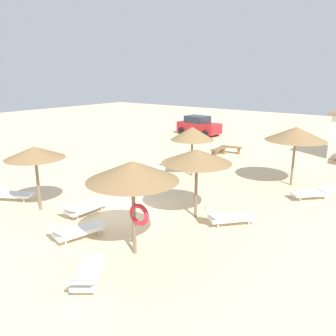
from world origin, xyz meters
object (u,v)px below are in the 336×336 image
parasol_3 (296,134)px  lounger_7 (205,164)px  bench_1 (231,148)px  parasol_2 (192,134)px  lounger_4 (228,217)px  lounger_5 (10,194)px  bench_0 (218,150)px  lounger_6 (76,231)px  parasol_4 (197,156)px  lounger_3 (313,192)px  lounger_0 (83,208)px  parasol_0 (35,153)px  parked_car (199,126)px  parasol_1 (133,172)px  lounger_2 (159,170)px  lounger_1 (88,273)px

parasol_3 → lounger_7: bearing=-178.8°
lounger_7 → bench_1: size_ratio=1.30×
parasol_2 → lounger_4: parasol_2 is taller
lounger_5 → bench_0: (3.09, 13.26, 0.04)m
parasol_3 → bench_1: bearing=140.9°
lounger_4 → lounger_6: (-3.57, -4.15, 0.00)m
parasol_3 → lounger_7: size_ratio=1.47×
parasol_3 → lounger_5: bearing=-133.6°
bench_0 → bench_1: 1.15m
parasol_3 → lounger_4: (-0.34, -6.15, -2.30)m
parasol_4 → lounger_3: 6.15m
lounger_0 → bench_0: 12.42m
lounger_0 → bench_0: size_ratio=1.27×
lounger_4 → lounger_7: (-4.67, 6.05, -0.00)m
parasol_4 → lounger_5: (-7.51, -3.43, -2.13)m
parasol_0 → lounger_0: parasol_0 is taller
lounger_7 → parked_car: parked_car is taller
parasol_1 → lounger_2: bearing=123.5°
lounger_3 → bench_1: lounger_3 is taller
parasol_1 → parasol_4: parasol_1 is taller
lounger_5 → bench_1: lounger_5 is taller
lounger_3 → bench_1: (-7.15, 6.06, 0.03)m
lounger_1 → lounger_4: lounger_4 is taller
parasol_0 → parasol_4: bearing=30.9°
parasol_2 → lounger_0: (-0.41, -7.18, -2.03)m
parasol_3 → lounger_0: size_ratio=1.54×
lounger_3 → lounger_6: size_ratio=0.93×
parasol_3 → bench_0: 7.46m
lounger_1 → lounger_5: (-7.63, 2.02, -0.00)m
lounger_7 → bench_0: lounger_7 is taller
lounger_5 → lounger_6: (5.32, -0.61, 0.01)m
lounger_2 → lounger_5: size_ratio=0.99×
parasol_2 → parasol_4: parasol_4 is taller
parasol_2 → lounger_4: size_ratio=1.47×
parked_car → parasol_1: bearing=-63.0°
parasol_1 → lounger_2: (-4.62, 6.97, -2.33)m
parasol_3 → lounger_2: parasol_3 is taller
lounger_1 → lounger_4: size_ratio=1.04×
parasol_0 → lounger_1: bearing=-21.4°
parasol_1 → lounger_7: 10.48m
lounger_1 → bench_0: bearing=106.5°
parasol_3 → lounger_6: size_ratio=1.50×
lounger_0 → parasol_0: bearing=-158.8°
lounger_0 → bench_1: (-0.38, 13.47, 0.04)m
parasol_0 → lounger_6: (3.27, -0.77, -2.10)m
parasol_2 → parasol_1: bearing=-68.4°
parasol_4 → parked_car: bearing=121.8°
parasol_3 → parasol_4: parasol_3 is taller
lounger_0 → lounger_6: size_ratio=0.98×
bench_0 → bench_1: bearing=69.0°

